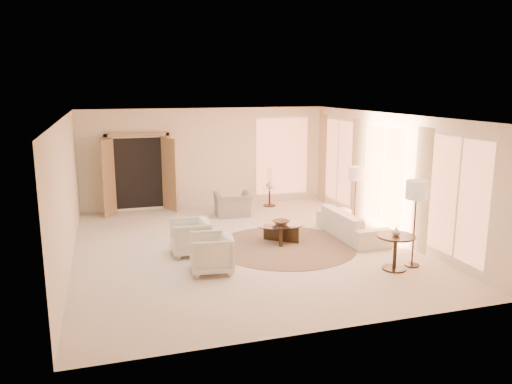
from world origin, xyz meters
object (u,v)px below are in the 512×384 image
object	(u,v)px
armchair_left	(190,235)
floor_lamp_far	(417,194)
side_vase	(270,184)
coffee_table	(281,231)
end_vase	(396,231)
end_table	(395,246)
sofa	(352,224)
bowl	(281,222)
side_table	(269,195)
accent_chair	(233,201)
floor_lamp_near	(356,176)
armchair_right	(211,251)

from	to	relation	value
armchair_left	floor_lamp_far	xyz separation A→B (m)	(3.97, -1.95, 1.02)
floor_lamp_far	side_vase	distance (m)	5.64
coffee_table	end_vase	bearing A→B (deg)	-57.01
end_table	end_vase	bearing A→B (deg)	135.00
sofa	bowl	world-z (taller)	sofa
sofa	end_vase	distance (m)	2.17
sofa	side_table	xyz separation A→B (m)	(-0.85, 3.45, 0.01)
accent_chair	floor_lamp_near	world-z (taller)	floor_lamp_near
sofa	side_table	world-z (taller)	sofa
armchair_right	coffee_table	world-z (taller)	armchair_right
side_table	bowl	world-z (taller)	side_table
end_table	bowl	bearing A→B (deg)	122.99
armchair_left	side_table	world-z (taller)	armchair_left
armchair_right	end_vase	world-z (taller)	end_vase
floor_lamp_near	bowl	bearing A→B (deg)	-169.04
floor_lamp_far	accent_chair	bearing A→B (deg)	116.63
sofa	end_table	size ratio (longest dim) A/B	3.01
armchair_left	floor_lamp_far	distance (m)	4.53
end_table	side_table	size ratio (longest dim) A/B	1.32
armchair_right	end_vase	xyz separation A→B (m)	(3.33, -0.89, 0.35)
coffee_table	floor_lamp_near	xyz separation A→B (m)	(2.01, 0.39, 1.05)
armchair_right	accent_chair	xyz separation A→B (m)	(1.40, 3.88, 0.01)
sofa	armchair_left	xyz separation A→B (m)	(-3.75, -0.10, 0.09)
floor_lamp_far	end_vase	distance (m)	0.81
coffee_table	side_vase	distance (m)	3.43
sofa	bowl	xyz separation A→B (m)	(-1.68, 0.14, 0.13)
armchair_right	floor_lamp_far	bearing A→B (deg)	85.00
armchair_left	side_vase	world-z (taller)	armchair_left
floor_lamp_near	floor_lamp_far	bearing A→B (deg)	-92.52
armchair_right	floor_lamp_far	xyz separation A→B (m)	(3.76, -0.82, 1.02)
coffee_table	bowl	world-z (taller)	bowl
armchair_left	armchair_right	bearing A→B (deg)	11.77
sofa	coffee_table	distance (m)	1.69
sofa	bowl	distance (m)	1.69
accent_chair	end_table	bearing A→B (deg)	115.91
sofa	floor_lamp_near	xyz separation A→B (m)	(0.33, 0.53, 0.99)
sofa	floor_lamp_far	world-z (taller)	floor_lamp_far
armchair_right	coffee_table	distance (m)	2.31
floor_lamp_near	end_vase	bearing A→B (deg)	-101.69
floor_lamp_near	side_table	bearing A→B (deg)	112.05
coffee_table	side_table	distance (m)	3.41
sofa	side_vase	distance (m)	3.57
floor_lamp_far	coffee_table	bearing A→B (deg)	130.99
sofa	armchair_right	world-z (taller)	armchair_right
coffee_table	end_vase	xyz separation A→B (m)	(1.46, -2.25, 0.49)
side_vase	armchair_left	bearing A→B (deg)	-129.29
floor_lamp_near	end_vase	world-z (taller)	floor_lamp_near
bowl	end_vase	size ratio (longest dim) A/B	2.20
accent_chair	floor_lamp_far	xyz separation A→B (m)	(2.36, -4.71, 1.01)
accent_chair	side_table	bearing A→B (deg)	-144.93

